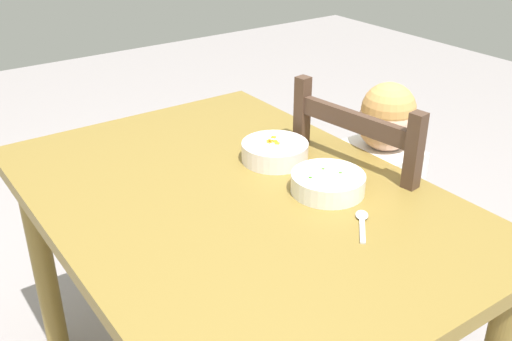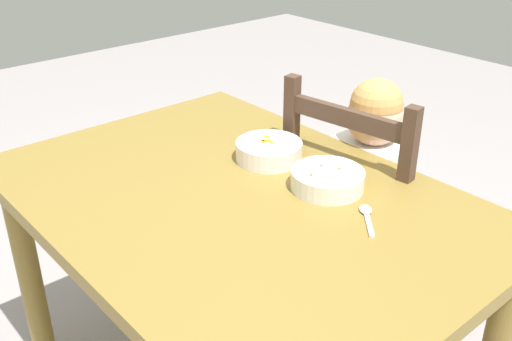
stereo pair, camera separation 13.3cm
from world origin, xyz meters
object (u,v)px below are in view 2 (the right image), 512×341
at_px(child_figure, 363,183).
at_px(spoon, 367,214).
at_px(bowl_of_peas, 328,179).
at_px(dining_chair, 362,230).
at_px(dining_table, 237,231).
at_px(bowl_of_carrots, 269,150).

xyz_separation_m(child_figure, spoon, (0.26, -0.32, 0.14)).
bearing_deg(bowl_of_peas, child_figure, 110.75).
xyz_separation_m(child_figure, bowl_of_peas, (0.11, -0.29, 0.16)).
bearing_deg(dining_chair, spoon, -51.78).
xyz_separation_m(dining_table, dining_chair, (0.02, 0.49, -0.19)).
distance_m(dining_chair, child_figure, 0.17).
distance_m(dining_table, child_figure, 0.49).
relative_size(child_figure, spoon, 8.32).
distance_m(bowl_of_peas, bowl_of_carrots, 0.22).
bearing_deg(child_figure, dining_chair, 32.06).
height_order(child_figure, bowl_of_peas, child_figure).
bearing_deg(spoon, dining_table, -149.43).
bearing_deg(bowl_of_carrots, bowl_of_peas, -0.00).
bearing_deg(dining_table, bowl_of_peas, 56.94).
relative_size(child_figure, bowl_of_peas, 5.11).
height_order(dining_chair, bowl_of_carrots, dining_chair).
height_order(dining_table, bowl_of_peas, bowl_of_peas).
height_order(child_figure, spoon, child_figure).
bearing_deg(bowl_of_carrots, dining_table, -64.08).
bearing_deg(child_figure, bowl_of_carrots, -110.76).
bearing_deg(child_figure, bowl_of_peas, -69.25).
bearing_deg(spoon, dining_chair, 128.22).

